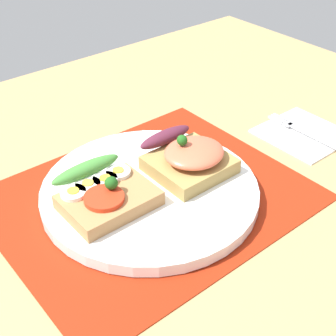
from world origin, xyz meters
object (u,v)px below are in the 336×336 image
sandwich_salmon (189,157)px  sandwich_egg_tomato (102,192)px  napkin (303,133)px  plate (150,191)px  fork (301,130)px

sandwich_salmon → sandwich_egg_tomato: bearing=172.5°
napkin → sandwich_egg_tomato: bearing=173.2°
plate → napkin: size_ratio=2.30×
plate → sandwich_salmon: sandwich_salmon is taller
sandwich_salmon → fork: (21.43, -2.02, -3.04)cm
napkin → sandwich_salmon: bearing=173.5°
sandwich_egg_tomato → fork: bearing=-6.2°
sandwich_salmon → fork: 21.74cm
sandwich_egg_tomato → sandwich_salmon: size_ratio=1.01×
sandwich_egg_tomato → napkin: bearing=-6.8°
fork → napkin: bearing=-60.8°
fork → sandwich_egg_tomato: bearing=173.8°
plate → napkin: bearing=-5.7°
sandwich_salmon → plate: bearing=176.9°
sandwich_egg_tomato → sandwich_salmon: 12.51cm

